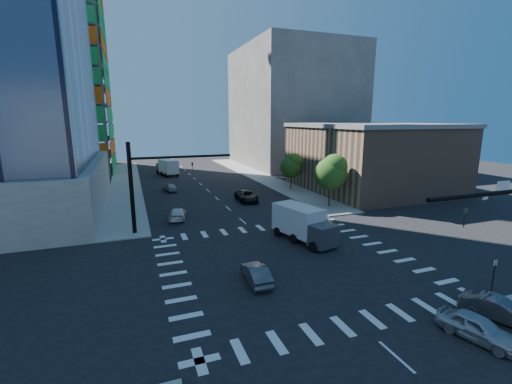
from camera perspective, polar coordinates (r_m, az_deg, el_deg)
name	(u,v)px	position (r m, az deg, el deg)	size (l,w,h in m)	color
ground	(289,262)	(28.24, 5.47, -11.49)	(160.00, 160.00, 0.00)	black
road_markings	(289,262)	(28.24, 5.47, -11.48)	(20.00, 20.00, 0.01)	silver
sidewalk_ne	(259,176)	(68.54, 0.43, 2.66)	(5.00, 60.00, 0.15)	gray
sidewalk_nw	(126,184)	(64.25, -20.92, 1.22)	(5.00, 60.00, 0.15)	gray
construction_building	(39,53)	(87.71, -32.48, 19.02)	(25.16, 34.50, 70.60)	slate
commercial_building	(370,157)	(58.38, 18.54, 5.58)	(20.50, 22.50, 10.60)	#8B6750
bg_building_ne	(292,108)	(87.22, 6.05, 13.78)	(24.00, 30.00, 28.00)	#605C57
signal_mast_nw	(147,179)	(35.26, -17.72, 2.07)	(10.20, 0.40, 9.00)	black
tree_south	(332,172)	(44.74, 12.51, 3.32)	(4.16, 4.16, 6.82)	#382316
tree_north	(292,165)	(55.33, 6.03, 4.43)	(3.54, 3.52, 5.78)	#382316
no_parking_sign	(494,271)	(28.09, 34.91, -10.80)	(0.30, 0.06, 2.20)	black
car_nb_near	(477,327)	(22.30, 32.94, -18.41)	(1.55, 3.86, 1.31)	#AEB0B6
car_nb_right	(498,309)	(24.85, 35.39, -15.62)	(1.35, 3.88, 1.28)	#515055
car_nb_far	(246,196)	(47.86, -1.59, -0.66)	(2.43, 5.27, 1.46)	black
car_sb_near	(178,214)	(40.37, -12.93, -3.52)	(1.77, 4.36, 1.27)	silver
car_sb_mid	(170,187)	(56.09, -14.15, 0.77)	(1.53, 3.80, 1.29)	#9B9EA2
car_sb_cross	(256,273)	(24.66, 0.03, -13.43)	(1.36, 3.90, 1.29)	#4A4A4E
box_truck_near	(305,227)	(32.28, 8.19, -5.80)	(4.09, 6.61, 3.22)	black
box_truck_far	(167,168)	(72.26, -14.64, 3.85)	(4.07, 6.67, 3.26)	black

